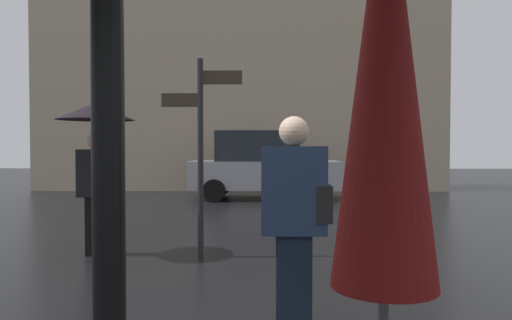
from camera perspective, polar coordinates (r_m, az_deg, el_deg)
name	(u,v)px	position (r m, az deg, el deg)	size (l,w,h in m)	color
folded_patio_umbrella_near	(385,90)	(1.72, 15.27, 8.17)	(0.45, 0.45, 2.55)	black
pedestrian_with_umbrella	(96,134)	(6.84, -18.72, 2.94)	(1.05, 1.05, 2.09)	black
pedestrian_with_bag	(295,214)	(3.64, 4.77, -6.53)	(0.53, 0.24, 1.72)	black
parked_car_left	(262,165)	(13.54, 0.77, -0.62)	(4.20, 1.86, 1.94)	gray
street_signpost	(201,137)	(6.39, -6.64, 2.80)	(1.08, 0.08, 2.67)	black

